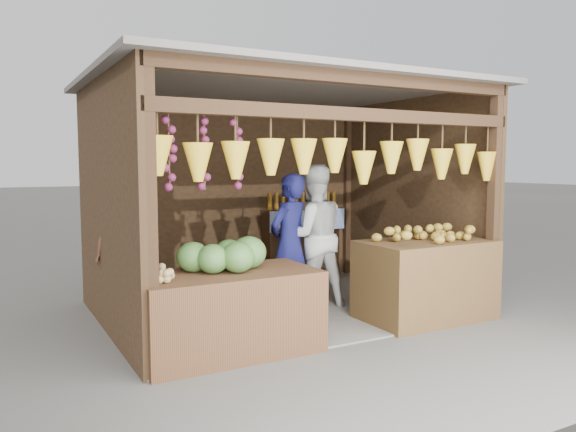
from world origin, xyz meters
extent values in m
plane|color=#514F49|center=(0.00, 0.00, 0.00)|extent=(80.00, 80.00, 0.00)
cube|color=slate|center=(0.00, 0.00, 0.01)|extent=(4.00, 3.00, 0.02)
cube|color=black|center=(0.00, 1.50, 1.30)|extent=(4.00, 0.06, 2.60)
cube|color=black|center=(-2.00, 0.00, 1.30)|extent=(0.06, 3.00, 2.60)
cube|color=black|center=(2.00, 0.00, 1.30)|extent=(0.06, 3.00, 2.60)
cube|color=#605B54|center=(0.00, 0.00, 2.63)|extent=(4.30, 3.30, 0.06)
cube|color=black|center=(-1.94, -1.44, 1.30)|extent=(0.11, 0.11, 2.60)
cube|color=black|center=(1.94, -1.44, 1.30)|extent=(0.11, 0.11, 2.60)
cube|color=black|center=(-1.94, 1.44, 1.30)|extent=(0.11, 0.11, 2.60)
cube|color=black|center=(1.94, 1.44, 1.30)|extent=(0.11, 0.11, 2.60)
cube|color=black|center=(0.00, -1.44, 2.20)|extent=(4.00, 0.12, 0.12)
cube|color=black|center=(0.00, -1.44, 2.54)|extent=(4.00, 0.12, 0.12)
cube|color=#382314|center=(1.05, 1.30, 1.05)|extent=(1.25, 0.30, 0.05)
cube|color=#382314|center=(0.47, 1.30, 0.53)|extent=(0.05, 0.28, 1.05)
cube|color=#382314|center=(1.64, 1.30, 0.53)|extent=(0.05, 0.28, 1.05)
cube|color=blue|center=(1.05, 1.14, 0.92)|extent=(1.25, 0.02, 0.30)
cube|color=#472917|center=(-1.16, -1.14, 0.38)|extent=(1.65, 0.85, 0.76)
cube|color=#473117|center=(1.23, -1.14, 0.44)|extent=(1.46, 0.85, 0.89)
cube|color=black|center=(-1.81, 0.14, 0.16)|extent=(0.34, 0.34, 0.32)
imported|color=#15164E|center=(0.03, -0.16, 0.81)|extent=(0.70, 0.59, 1.62)
imported|color=silver|center=(0.40, -0.07, 0.86)|extent=(0.94, 0.79, 1.73)
imported|color=brown|center=(-1.81, 0.14, 0.90)|extent=(0.63, 0.48, 1.16)
camera|label=1|loc=(-3.08, -5.83, 1.74)|focal=35.00mm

